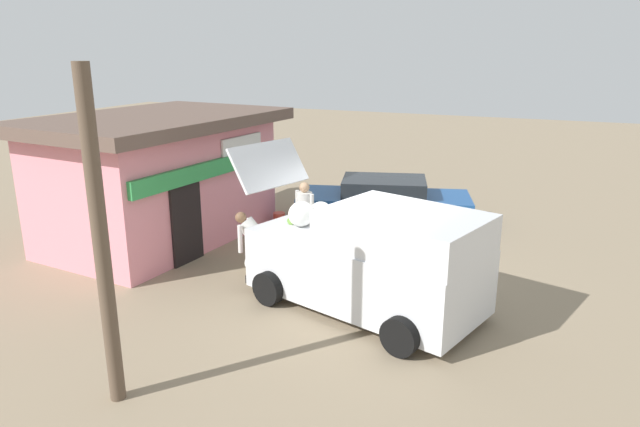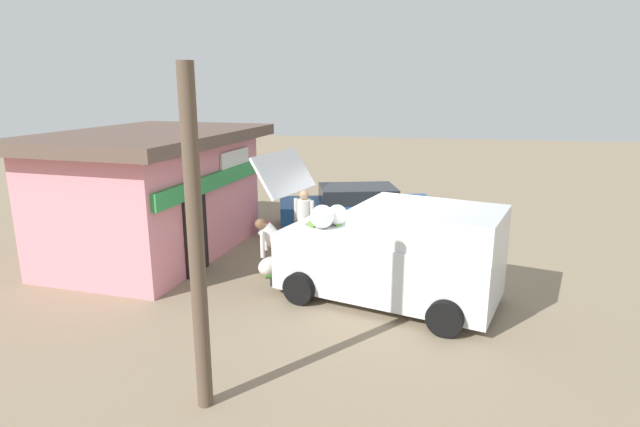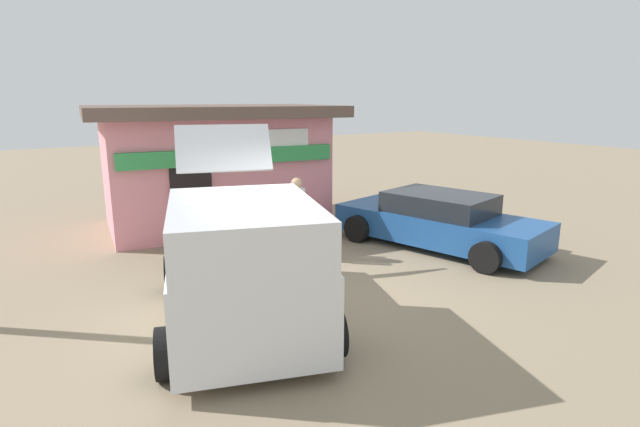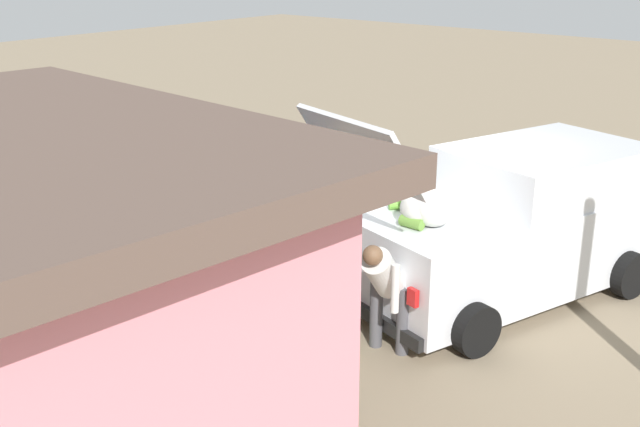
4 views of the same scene
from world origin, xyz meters
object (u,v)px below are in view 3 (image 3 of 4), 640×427
object	(u,v)px
delivery_van	(240,260)
unloaded_banana_pile	(227,253)
paint_bucket	(322,224)
parked_sedan	(439,221)
vendor_standing	(297,212)
customer_bending	(202,227)
storefront_bar	(214,164)

from	to	relation	value
delivery_van	unloaded_banana_pile	bearing A→B (deg)	73.36
delivery_van	paint_bucket	bearing A→B (deg)	45.54
parked_sedan	vendor_standing	world-z (taller)	vendor_standing
customer_bending	unloaded_banana_pile	distance (m)	0.93
storefront_bar	paint_bucket	xyz separation A→B (m)	(1.87, -2.21, -1.35)
storefront_bar	customer_bending	bearing A→B (deg)	-113.35
parked_sedan	unloaded_banana_pile	world-z (taller)	parked_sedan
vendor_standing	paint_bucket	world-z (taller)	vendor_standing
paint_bucket	unloaded_banana_pile	bearing A→B (deg)	-161.35
paint_bucket	delivery_van	bearing A→B (deg)	-134.46
storefront_bar	customer_bending	distance (m)	3.79
customer_bending	vendor_standing	bearing A→B (deg)	-5.53
storefront_bar	vendor_standing	world-z (taller)	storefront_bar
delivery_van	paint_bucket	world-z (taller)	delivery_van
storefront_bar	unloaded_banana_pile	world-z (taller)	storefront_bar
storefront_bar	vendor_standing	bearing A→B (deg)	-83.24
vendor_standing	delivery_van	bearing A→B (deg)	-133.47
paint_bucket	parked_sedan	bearing A→B (deg)	-55.70
delivery_van	paint_bucket	distance (m)	5.19
storefront_bar	parked_sedan	distance (m)	5.76
paint_bucket	vendor_standing	bearing A→B (deg)	-136.00
storefront_bar	vendor_standing	distance (m)	3.68
delivery_van	paint_bucket	xyz separation A→B (m)	(3.60, 3.67, -0.75)
parked_sedan	paint_bucket	size ratio (longest dim) A/B	11.70
delivery_van	vendor_standing	size ratio (longest dim) A/B	3.00
storefront_bar	customer_bending	size ratio (longest dim) A/B	4.35
storefront_bar	vendor_standing	size ratio (longest dim) A/B	3.78
storefront_bar	delivery_van	xyz separation A→B (m)	(-1.73, -5.88, -0.60)
storefront_bar	delivery_van	bearing A→B (deg)	-106.37
unloaded_banana_pile	storefront_bar	bearing A→B (deg)	73.87
delivery_van	paint_bucket	size ratio (longest dim) A/B	12.09
customer_bending	paint_bucket	size ratio (longest dim) A/B	3.50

